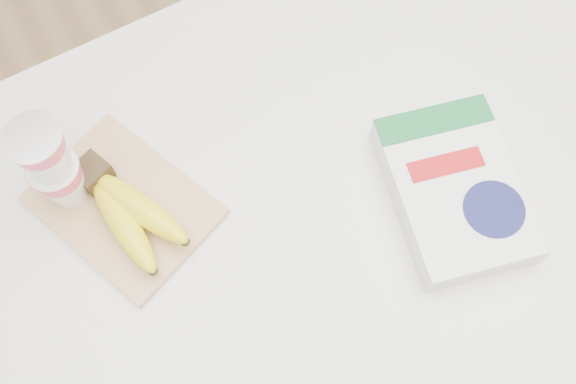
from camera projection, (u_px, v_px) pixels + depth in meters
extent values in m
plane|color=tan|center=(318.00, 326.00, 1.91)|extent=(4.00, 4.00, 0.00)
cube|color=silver|center=(328.00, 281.00, 1.44)|extent=(1.36, 0.91, 1.02)
cube|color=tan|center=(124.00, 205.00, 0.96)|extent=(0.27, 0.31, 0.01)
cube|color=#382816|center=(92.00, 173.00, 0.95)|extent=(0.06, 0.06, 0.03)
ellipsoid|color=yellow|center=(123.00, 222.00, 0.92)|extent=(0.06, 0.19, 0.06)
sphere|color=#382816|center=(153.00, 271.00, 0.89)|extent=(0.01, 0.01, 0.01)
ellipsoid|color=yellow|center=(139.00, 207.00, 0.92)|extent=(0.11, 0.19, 0.06)
sphere|color=#382816|center=(185.00, 242.00, 0.90)|extent=(0.01, 0.01, 0.01)
cylinder|color=silver|center=(31.00, 137.00, 0.79)|extent=(0.08, 0.08, 0.00)
cube|color=white|center=(455.00, 191.00, 0.95)|extent=(0.24, 0.30, 0.06)
cube|color=#166531|center=(434.00, 120.00, 0.96)|extent=(0.18, 0.09, 0.00)
cylinder|color=#131648|center=(494.00, 209.00, 0.90)|extent=(0.11, 0.11, 0.00)
cube|color=#B01417|center=(446.00, 164.00, 0.93)|extent=(0.12, 0.06, 0.00)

